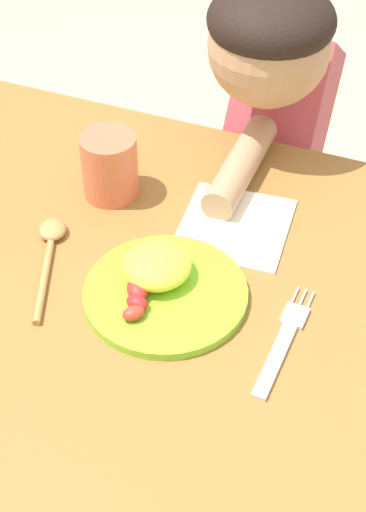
# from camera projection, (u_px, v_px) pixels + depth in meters

# --- Properties ---
(dining_table) EXTENTS (1.23, 0.82, 0.71)m
(dining_table) POSITION_uv_depth(u_px,v_px,m) (243.00, 384.00, 1.03)
(dining_table) COLOR olive
(dining_table) RESTS_ON ground_plane
(plate) EXTENTS (0.21, 0.21, 0.05)m
(plate) POSITION_uv_depth(u_px,v_px,m) (161.00, 284.00, 1.00)
(plate) COLOR #87D22C
(plate) RESTS_ON dining_table
(fork) EXTENTS (0.03, 0.19, 0.01)m
(fork) POSITION_uv_depth(u_px,v_px,m) (283.00, 342.00, 0.95)
(fork) COLOR silver
(fork) RESTS_ON dining_table
(spoon) EXTENTS (0.10, 0.19, 0.02)m
(spoon) POSITION_uv_depth(u_px,v_px,m) (50.00, 246.00, 1.06)
(spoon) COLOR #B8854A
(spoon) RESTS_ON dining_table
(drinking_cup) EXTENTS (0.08, 0.08, 0.10)m
(drinking_cup) POSITION_uv_depth(u_px,v_px,m) (110.00, 166.00, 1.13)
(drinking_cup) COLOR #E16949
(drinking_cup) RESTS_ON dining_table
(person) EXTENTS (0.19, 0.48, 0.97)m
(person) POSITION_uv_depth(u_px,v_px,m) (272.00, 176.00, 1.43)
(person) COLOR #41526D
(person) RESTS_ON ground_plane
(napkin) EXTENTS (0.16, 0.17, 0.00)m
(napkin) POSITION_uv_depth(u_px,v_px,m) (235.00, 226.00, 1.10)
(napkin) COLOR white
(napkin) RESTS_ON dining_table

